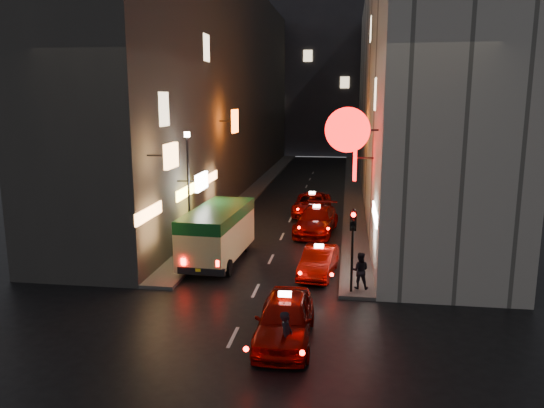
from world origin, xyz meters
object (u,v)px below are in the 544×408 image
at_px(taxi_near, 285,315).
at_px(pedestrian_crossing, 286,333).
at_px(lamp_post, 189,185).
at_px(minibus, 218,228).
at_px(traffic_light, 353,233).

distance_m(taxi_near, pedestrian_crossing, 1.42).
height_order(pedestrian_crossing, lamp_post, lamp_post).
bearing_deg(minibus, pedestrian_crossing, -64.75).
height_order(pedestrian_crossing, traffic_light, traffic_light).
relative_size(minibus, taxi_near, 1.11).
bearing_deg(minibus, traffic_light, -29.53).
bearing_deg(pedestrian_crossing, taxi_near, 13.12).
height_order(taxi_near, pedestrian_crossing, taxi_near).
bearing_deg(minibus, lamp_post, 153.57).
relative_size(minibus, traffic_light, 1.84).
xyz_separation_m(pedestrian_crossing, lamp_post, (-6.19, 10.40, 2.80)).
distance_m(minibus, taxi_near, 9.26).
bearing_deg(taxi_near, traffic_light, 63.62).
distance_m(pedestrian_crossing, lamp_post, 12.43).
bearing_deg(pedestrian_crossing, traffic_light, -14.28).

